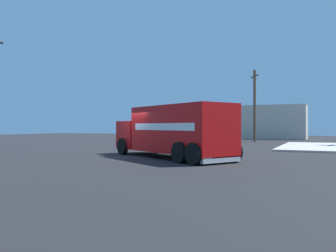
# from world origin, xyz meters

# --- Properties ---
(ground_plane) EXTENTS (100.00, 100.00, 0.00)m
(ground_plane) POSITION_xyz_m (0.00, 0.00, 0.00)
(ground_plane) COLOR black
(delivery_truck) EXTENTS (8.53, 6.53, 2.82)m
(delivery_truck) POSITION_xyz_m (2.49, -0.40, 1.48)
(delivery_truck) COLOR red
(delivery_truck) RESTS_ON ground
(utility_pole) EXTENTS (1.18, 1.98, 8.06)m
(utility_pole) POSITION_xyz_m (2.89, 21.61, 4.17)
(utility_pole) COLOR brown
(utility_pole) RESTS_ON ground
(building_backdrop) EXTENTS (18.99, 6.00, 4.55)m
(building_backdrop) POSITION_xyz_m (-1.56, 31.56, 2.27)
(building_backdrop) COLOR beige
(building_backdrop) RESTS_ON ground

